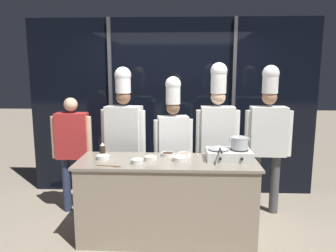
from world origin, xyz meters
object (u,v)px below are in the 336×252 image
object	(u,v)px
prep_bowl_mushrooms	(185,154)
squeeze_bottle_soy	(103,149)
prep_bowl_soy_glaze	(167,154)
serving_spoon_slotted	(114,166)
chef_head	(124,131)
chef_line	(217,129)
chef_sous	(173,137)
prep_bowl_onion	(180,158)
prep_bowl_shrimp	(150,158)
portable_stove	(229,154)
chef_pastry	(268,131)
frying_pan	(219,147)
prep_bowl_noodles	(103,157)
stock_pot	(239,143)
person_guest	(73,144)
prep_bowl_rice	(137,161)

from	to	relation	value
prep_bowl_mushrooms	squeeze_bottle_soy	bearing A→B (deg)	-179.23
prep_bowl_soy_glaze	serving_spoon_slotted	size ratio (longest dim) A/B	0.60
chef_head	chef_line	xyz separation A→B (m)	(1.24, 0.01, 0.04)
chef_sous	prep_bowl_onion	bearing A→B (deg)	87.22
prep_bowl_onion	chef_line	distance (m)	0.90
prep_bowl_shrimp	chef_sous	distance (m)	0.70
portable_stove	chef_pastry	bearing A→B (deg)	48.13
frying_pan	prep_bowl_noodles	bearing A→B (deg)	-177.65
prep_bowl_mushrooms	chef_line	size ratio (longest dim) A/B	0.08
prep_bowl_soy_glaze	chef_sous	world-z (taller)	chef_sous
portable_stove	stock_pot	bearing A→B (deg)	0.11
prep_bowl_soy_glaze	person_guest	size ratio (longest dim) A/B	0.10
prep_bowl_soy_glaze	prep_bowl_noodles	world-z (taller)	prep_bowl_noodles
chef_head	chef_sous	xyz separation A→B (m)	(0.66, -0.07, -0.05)
prep_bowl_rice	chef_sous	xyz separation A→B (m)	(0.36, 0.78, 0.11)
stock_pot	chef_pastry	xyz separation A→B (m)	(0.48, 0.67, 0.01)
prep_bowl_soy_glaze	chef_head	distance (m)	0.82
chef_sous	chef_pastry	bearing A→B (deg)	173.42
prep_bowl_onion	prep_bowl_mushrooms	bearing A→B (deg)	73.60
portable_stove	person_guest	world-z (taller)	person_guest
prep_bowl_soy_glaze	chef_line	xyz separation A→B (m)	(0.64, 0.52, 0.21)
prep_bowl_rice	chef_head	world-z (taller)	chef_head
frying_pan	prep_bowl_shrimp	size ratio (longest dim) A/B	3.00
prep_bowl_shrimp	chef_line	world-z (taller)	chef_line
prep_bowl_noodles	portable_stove	bearing A→B (deg)	2.35
prep_bowl_mushrooms	serving_spoon_slotted	bearing A→B (deg)	-149.80
prep_bowl_soy_glaze	prep_bowl_onion	bearing A→B (deg)	-53.42
prep_bowl_onion	prep_bowl_soy_glaze	bearing A→B (deg)	126.58
squeeze_bottle_soy	chef_line	xyz separation A→B (m)	(1.41, 0.55, 0.16)
prep_bowl_soy_glaze	prep_bowl_rice	world-z (taller)	prep_bowl_rice
prep_bowl_soy_glaze	portable_stove	bearing A→B (deg)	-9.66
chef_pastry	chef_sous	bearing A→B (deg)	6.38
frying_pan	serving_spoon_slotted	size ratio (longest dim) A/B	1.57
frying_pan	chef_line	distance (m)	0.66
prep_bowl_rice	prep_bowl_shrimp	world-z (taller)	prep_bowl_rice
prep_bowl_rice	chef_pastry	size ratio (longest dim) A/B	0.07
person_guest	chef_line	bearing A→B (deg)	-179.43
frying_pan	prep_bowl_shrimp	world-z (taller)	frying_pan
portable_stove	stock_pot	world-z (taller)	stock_pot
frying_pan	prep_bowl_mushrooms	world-z (taller)	frying_pan
serving_spoon_slotted	chef_pastry	size ratio (longest dim) A/B	0.14
stock_pot	person_guest	world-z (taller)	person_guest
squeeze_bottle_soy	chef_head	distance (m)	0.58
prep_bowl_mushrooms	prep_bowl_onion	bearing A→B (deg)	-106.40
portable_stove	chef_line	xyz separation A→B (m)	(-0.07, 0.64, 0.18)
squeeze_bottle_soy	person_guest	bearing A→B (deg)	136.76
squeeze_bottle_soy	chef_sous	bearing A→B (deg)	30.12
chef_pastry	chef_head	bearing A→B (deg)	2.60
squeeze_bottle_soy	chef_sous	size ratio (longest dim) A/B	0.09
portable_stove	chef_sous	size ratio (longest dim) A/B	0.27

